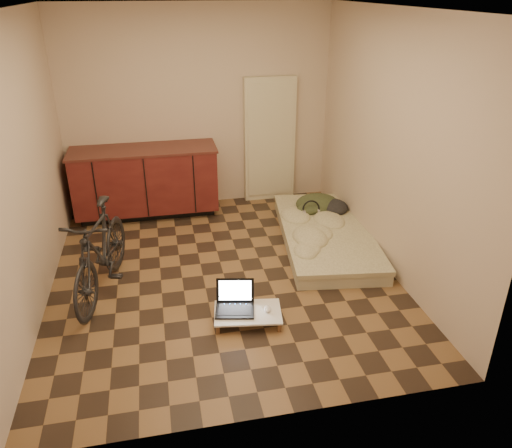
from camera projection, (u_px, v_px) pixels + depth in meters
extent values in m
cube|color=brown|center=(223.00, 273.00, 5.31)|extent=(3.50, 4.00, 0.00)
cube|color=silver|center=(215.00, 8.00, 4.18)|extent=(3.50, 4.00, 0.00)
cube|color=beige|center=(198.00, 109.00, 6.50)|extent=(3.50, 0.00, 2.60)
cube|color=beige|center=(266.00, 259.00, 2.98)|extent=(3.50, 0.00, 2.60)
cube|color=beige|center=(24.00, 169.00, 4.42)|extent=(0.00, 4.00, 2.60)
cube|color=beige|center=(390.00, 145.00, 5.06)|extent=(0.00, 4.00, 2.60)
cube|color=black|center=(149.00, 210.00, 6.68)|extent=(1.70, 0.48, 0.10)
cube|color=#4D1515|center=(146.00, 180.00, 6.45)|extent=(1.80, 0.60, 0.78)
cube|color=#54241E|center=(143.00, 150.00, 6.28)|extent=(1.84, 0.62, 0.03)
cube|color=beige|center=(270.00, 140.00, 6.82)|extent=(0.70, 0.10, 1.70)
imported|color=black|center=(100.00, 247.00, 4.79)|extent=(0.81, 1.61, 1.00)
cube|color=#BEB898|center=(325.00, 236.00, 5.94)|extent=(1.25, 2.18, 0.13)
cube|color=beige|center=(326.00, 230.00, 5.90)|extent=(1.27, 2.21, 0.05)
cube|color=brown|center=(218.00, 329.00, 4.38)|extent=(0.04, 0.04, 0.08)
cube|color=brown|center=(218.00, 307.00, 4.68)|extent=(0.04, 0.04, 0.08)
cube|color=brown|center=(279.00, 327.00, 4.41)|extent=(0.04, 0.04, 0.08)
cube|color=brown|center=(276.00, 305.00, 4.71)|extent=(0.04, 0.04, 0.08)
cube|color=white|center=(248.00, 312.00, 4.52)|extent=(0.65, 0.47, 0.02)
cube|color=black|center=(235.00, 311.00, 4.52)|extent=(0.39, 0.31, 0.02)
cube|color=black|center=(235.00, 290.00, 4.60)|extent=(0.35, 0.14, 0.22)
cube|color=white|center=(235.00, 290.00, 4.60)|extent=(0.30, 0.11, 0.18)
ellipsoid|color=white|center=(267.00, 309.00, 4.53)|extent=(0.08, 0.11, 0.04)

